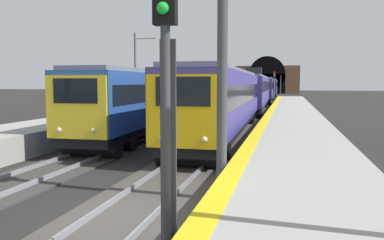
{
  "coord_description": "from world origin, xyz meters",
  "views": [
    {
      "loc": [
        -8.43,
        -3.73,
        3.26
      ],
      "look_at": [
        8.77,
        0.47,
        1.57
      ],
      "focal_mm": 36.8,
      "sensor_mm": 36.0,
      "label": 1
    }
  ],
  "objects_px": {
    "overhead_signal_gantry": "(73,3)",
    "catenary_mast_far": "(136,73)",
    "railway_signal_near": "(166,88)",
    "railway_signal_far": "(281,83)",
    "railway_signal_mid": "(274,84)",
    "train_adjacent_platform": "(190,94)",
    "train_main_approaching": "(260,90)"
  },
  "relations": [
    {
      "from": "overhead_signal_gantry",
      "to": "catenary_mast_far",
      "type": "xyz_separation_m",
      "value": [
        26.51,
        8.71,
        -1.35
      ]
    },
    {
      "from": "railway_signal_near",
      "to": "railway_signal_far",
      "type": "xyz_separation_m",
      "value": [
        102.9,
        -0.0,
        -0.08
      ]
    },
    {
      "from": "railway_signal_near",
      "to": "overhead_signal_gantry",
      "type": "height_order",
      "value": "overhead_signal_gantry"
    },
    {
      "from": "catenary_mast_far",
      "to": "railway_signal_far",
      "type": "bearing_deg",
      "value": -10.06
    },
    {
      "from": "railway_signal_near",
      "to": "railway_signal_mid",
      "type": "relative_size",
      "value": 1.07
    },
    {
      "from": "railway_signal_near",
      "to": "railway_signal_far",
      "type": "bearing_deg",
      "value": -180.0
    },
    {
      "from": "railway_signal_near",
      "to": "catenary_mast_far",
      "type": "bearing_deg",
      "value": -157.35
    },
    {
      "from": "railway_signal_far",
      "to": "catenary_mast_far",
      "type": "bearing_deg",
      "value": -10.06
    },
    {
      "from": "railway_signal_mid",
      "to": "catenary_mast_far",
      "type": "xyz_separation_m",
      "value": [
        -21.3,
        12.81,
        1.21
      ]
    },
    {
      "from": "train_adjacent_platform",
      "to": "railway_signal_mid",
      "type": "distance_m",
      "value": 25.41
    },
    {
      "from": "catenary_mast_far",
      "to": "train_adjacent_platform",
      "type": "bearing_deg",
      "value": -117.19
    },
    {
      "from": "railway_signal_near",
      "to": "overhead_signal_gantry",
      "type": "distance_m",
      "value": 6.32
    },
    {
      "from": "railway_signal_near",
      "to": "railway_signal_mid",
      "type": "distance_m",
      "value": 51.99
    },
    {
      "from": "train_adjacent_platform",
      "to": "railway_signal_near",
      "type": "xyz_separation_m",
      "value": [
        -27.43,
        -6.45,
        0.9
      ]
    },
    {
      "from": "railway_signal_far",
      "to": "catenary_mast_far",
      "type": "distance_m",
      "value": 73.34
    },
    {
      "from": "overhead_signal_gantry",
      "to": "train_main_approaching",
      "type": "bearing_deg",
      "value": -3.07
    },
    {
      "from": "train_adjacent_platform",
      "to": "railway_signal_far",
      "type": "bearing_deg",
      "value": 173.67
    },
    {
      "from": "railway_signal_near",
      "to": "catenary_mast_far",
      "type": "height_order",
      "value": "catenary_mast_far"
    },
    {
      "from": "railway_signal_near",
      "to": "catenary_mast_far",
      "type": "relative_size",
      "value": 0.64
    },
    {
      "from": "railway_signal_mid",
      "to": "catenary_mast_far",
      "type": "bearing_deg",
      "value": -31.02
    },
    {
      "from": "train_main_approaching",
      "to": "railway_signal_mid",
      "type": "bearing_deg",
      "value": 155.23
    },
    {
      "from": "railway_signal_near",
      "to": "overhead_signal_gantry",
      "type": "relative_size",
      "value": 0.58
    },
    {
      "from": "railway_signal_near",
      "to": "railway_signal_far",
      "type": "distance_m",
      "value": 102.9
    },
    {
      "from": "train_main_approaching",
      "to": "catenary_mast_far",
      "type": "bearing_deg",
      "value": -33.6
    },
    {
      "from": "railway_signal_far",
      "to": "overhead_signal_gantry",
      "type": "distance_m",
      "value": 98.84
    },
    {
      "from": "train_main_approaching",
      "to": "railway_signal_far",
      "type": "distance_m",
      "value": 54.93
    },
    {
      "from": "railway_signal_far",
      "to": "train_main_approaching",
      "type": "bearing_deg",
      "value": -1.83
    },
    {
      "from": "train_main_approaching",
      "to": "railway_signal_near",
      "type": "xyz_separation_m",
      "value": [
        -48.0,
        -1.75,
        0.86
      ]
    },
    {
      "from": "train_adjacent_platform",
      "to": "catenary_mast_far",
      "type": "xyz_separation_m",
      "value": [
        3.27,
        6.36,
        1.93
      ]
    },
    {
      "from": "train_main_approaching",
      "to": "railway_signal_near",
      "type": "distance_m",
      "value": 48.04
    },
    {
      "from": "train_adjacent_platform",
      "to": "railway_signal_near",
      "type": "height_order",
      "value": "railway_signal_near"
    },
    {
      "from": "railway_signal_near",
      "to": "overhead_signal_gantry",
      "type": "xyz_separation_m",
      "value": [
        4.18,
        4.1,
        2.37
      ]
    }
  ]
}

